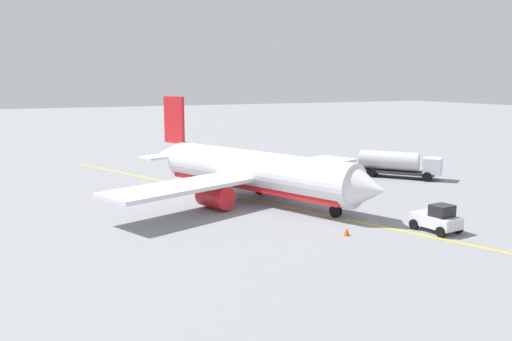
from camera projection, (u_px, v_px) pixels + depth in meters
ground_plane at (256, 201)px, 53.08m from camera, size 400.00×400.00×0.00m
airplane at (253, 172)px, 52.94m from camera, size 28.96×30.94×9.89m
fuel_tanker at (398, 163)px, 65.48m from camera, size 9.67×8.40×3.15m
pushback_tug at (437, 219)px, 42.08m from camera, size 3.81×2.67×2.20m
refueling_worker at (331, 171)px, 65.76m from camera, size 0.60×0.49×1.71m
safety_cone_nose at (347, 232)px, 41.09m from camera, size 0.54×0.54×0.60m
safety_cone_wingtip at (436, 208)px, 48.31m from camera, size 0.64×0.64×0.71m
taxi_line_marking at (256, 201)px, 53.08m from camera, size 65.23×25.17×0.01m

